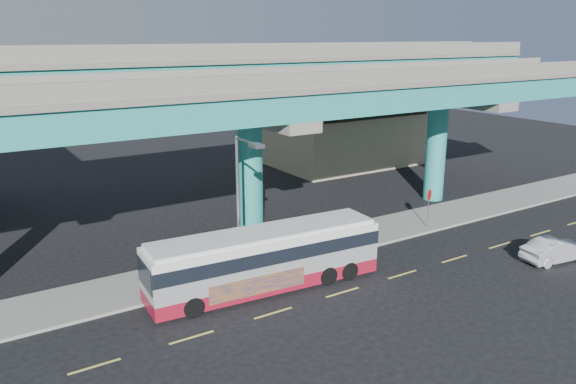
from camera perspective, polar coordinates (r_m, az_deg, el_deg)
ground at (r=28.49m, az=5.19°, el=-9.90°), size 120.00×120.00×0.00m
sidewalk at (r=32.59m, az=-0.72°, el=-6.28°), size 70.00×4.00×0.15m
lane_markings at (r=28.27m, az=5.57°, el=-10.10°), size 58.00×0.12×0.01m
viaduct at (r=33.50m, az=-4.08°, el=10.29°), size 52.00×12.40×11.70m
building_beige at (r=55.59m, az=5.63°, el=6.55°), size 14.00×10.23×7.00m
transit_bus at (r=27.90m, az=-2.31°, el=-6.63°), size 12.09×3.39×3.07m
sedan at (r=34.90m, az=25.53°, el=-5.33°), size 2.61×4.49×1.34m
street_lamp at (r=27.69m, az=-4.63°, el=0.45°), size 0.50×2.45×7.46m
stop_sign at (r=37.32m, az=14.13°, el=-0.78°), size 0.71×0.35×2.56m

